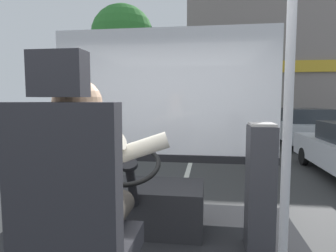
# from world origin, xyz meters

# --- Properties ---
(ground) EXTENTS (18.00, 44.00, 0.06)m
(ground) POSITION_xyz_m (0.00, 8.80, -0.02)
(ground) COLOR #333333
(driver_seat) EXTENTS (0.48, 0.48, 1.36)m
(driver_seat) POSITION_xyz_m (-0.09, -0.38, 1.25)
(driver_seat) COLOR black
(driver_seat) RESTS_ON bus_floor
(bus_driver) EXTENTS (0.78, 0.53, 0.76)m
(bus_driver) POSITION_xyz_m (-0.09, -0.28, 1.44)
(bus_driver) COLOR #332D28
(bus_driver) RESTS_ON driver_seat
(steering_console) EXTENTS (1.10, 0.95, 0.80)m
(steering_console) POSITION_xyz_m (-0.09, 0.93, 0.87)
(steering_console) COLOR black
(steering_console) RESTS_ON bus_floor
(handrail_pole) EXTENTS (0.04, 0.04, 2.30)m
(handrail_pole) POSITION_xyz_m (0.87, -0.14, 1.80)
(handrail_pole) COLOR #B7B7BC
(handrail_pole) RESTS_ON bus_floor
(fare_box) EXTENTS (0.20, 0.25, 0.99)m
(fare_box) POSITION_xyz_m (0.90, 0.69, 1.15)
(fare_box) COLOR #333338
(fare_box) RESTS_ON bus_floor
(windshield_panel) EXTENTS (2.50, 0.08, 1.48)m
(windshield_panel) POSITION_xyz_m (0.00, 1.62, 1.70)
(windshield_panel) COLOR silver
(street_tree) EXTENTS (2.41, 2.41, 5.46)m
(street_tree) POSITION_xyz_m (-2.85, 9.57, 4.19)
(street_tree) COLOR #4C3828
(street_tree) RESTS_ON ground
(shop_building) EXTENTS (13.86, 5.61, 8.45)m
(shop_building) POSITION_xyz_m (6.21, 17.22, 4.22)
(shop_building) COLOR gray
(shop_building) RESTS_ON ground
(parked_car_silver) EXTENTS (1.83, 3.91, 1.47)m
(parked_car_silver) POSITION_xyz_m (4.16, 10.34, 0.75)
(parked_car_silver) COLOR silver
(parked_car_silver) RESTS_ON ground
(parked_car_green) EXTENTS (1.93, 3.81, 1.29)m
(parked_car_green) POSITION_xyz_m (3.93, 15.61, 0.66)
(parked_car_green) COLOR #195633
(parked_car_green) RESTS_ON ground
(parked_car_blue) EXTENTS (2.00, 4.50, 1.26)m
(parked_car_blue) POSITION_xyz_m (4.23, 21.72, 0.65)
(parked_car_blue) COLOR navy
(parked_car_blue) RESTS_ON ground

